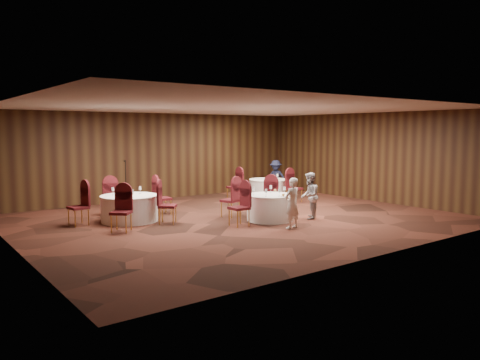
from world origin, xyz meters
TOP-DOWN VIEW (x-y plane):
  - ground at (0.00, 0.00)m, footprint 12.00×12.00m
  - room_shell at (0.00, 0.00)m, footprint 12.00×12.00m
  - table_main at (0.56, -0.76)m, footprint 1.35×1.35m
  - table_left at (-2.71, 1.52)m, footprint 1.60×1.60m
  - table_right at (3.27, 2.52)m, footprint 1.46×1.46m
  - chairs_main at (0.24, -0.13)m, footprint 2.65×1.82m
  - chairs_left at (-2.75, 1.49)m, footprint 3.17×3.07m
  - chairs_right at (2.75, 2.14)m, footprint 2.01×2.16m
  - tabletop_main at (0.70, -0.85)m, footprint 1.13×1.02m
  - tabletop_left at (-2.72, 1.52)m, footprint 0.81×0.88m
  - tabletop_right at (3.48, 2.25)m, footprint 0.08×0.08m
  - mic_stand at (-1.79, 3.89)m, footprint 0.24×0.24m
  - woman_a at (0.29, -1.95)m, footprint 0.52×0.37m
  - woman_b at (1.61, -1.27)m, footprint 0.83×0.81m
  - man_c at (4.24, 3.20)m, footprint 0.88×1.03m

SIDE VIEW (x-z plane):
  - ground at x=0.00m, z-range 0.00..0.00m
  - table_left at x=-2.71m, z-range 0.01..0.75m
  - table_main at x=0.56m, z-range 0.01..0.75m
  - table_right at x=3.27m, z-range 0.01..0.75m
  - mic_stand at x=-1.79m, z-range -0.33..1.24m
  - chairs_main at x=0.24m, z-range 0.00..1.00m
  - chairs_left at x=-2.75m, z-range 0.00..1.00m
  - chairs_right at x=2.75m, z-range 0.00..1.00m
  - woman_a at x=0.29m, z-range 0.00..1.33m
  - woman_b at x=1.61m, z-range 0.00..1.35m
  - man_c at x=4.24m, z-range 0.00..1.39m
  - tabletop_left at x=-2.72m, z-range 0.71..0.93m
  - tabletop_main at x=0.70m, z-range 0.74..0.95m
  - tabletop_right at x=3.48m, z-range 0.79..1.01m
  - room_shell at x=0.00m, z-range -4.04..7.96m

